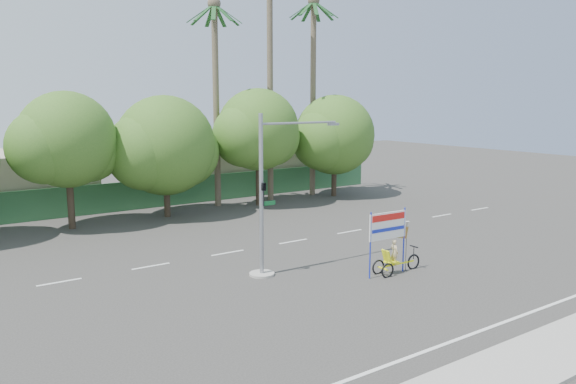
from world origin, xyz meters
TOP-DOWN VIEW (x-y plane):
  - ground at (0.00, 0.00)m, footprint 120.00×120.00m
  - sidewalk_near at (0.00, -7.50)m, footprint 50.00×2.40m
  - fence at (0.00, 21.50)m, footprint 38.00×0.08m
  - building_right at (8.00, 26.00)m, footprint 14.00×8.00m
  - tree_left at (-7.05, 18.00)m, footprint 6.66×5.60m
  - tree_center at (-1.05, 18.00)m, footprint 7.62×6.40m
  - tree_right at (5.95, 18.00)m, footprint 6.90×5.80m
  - tree_far_right at (12.95, 18.00)m, footprint 7.38×6.20m
  - palm_tall at (8.00, 19.50)m, footprint 3.73×3.79m
  - palm_mid at (12.00, 19.50)m, footprint 3.73×3.79m
  - palm_short at (3.50, 19.50)m, footprint 3.73×3.79m
  - traffic_signal at (-2.20, 3.98)m, footprint 4.72×1.10m
  - trike_billboard at (2.28, 0.93)m, footprint 2.99×0.71m

SIDE VIEW (x-z plane):
  - ground at x=0.00m, z-range 0.00..0.00m
  - sidewalk_near at x=0.00m, z-range 0.00..0.12m
  - fence at x=0.00m, z-range 0.00..2.00m
  - trike_billboard at x=2.28m, z-range -0.29..2.65m
  - building_right at x=8.00m, z-range 0.00..3.60m
  - traffic_signal at x=-2.20m, z-range -0.58..6.42m
  - tree_center at x=-1.05m, z-range 0.54..8.39m
  - tree_far_right at x=12.95m, z-range 0.68..8.61m
  - tree_left at x=-7.05m, z-range 1.02..9.09m
  - tree_right at x=5.95m, z-range 1.06..9.42m
  - palm_short at x=3.50m, z-range 1.64..16.09m
  - palm_mid at x=12.00m, z-range 1.67..17.12m
  - palm_tall at x=8.00m, z-range 1.74..19.19m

